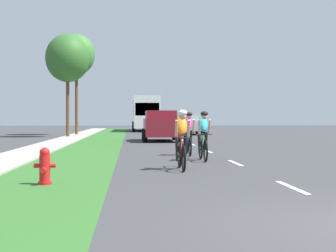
# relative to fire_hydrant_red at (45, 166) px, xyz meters

# --- Properties ---
(ground_plane) EXTENTS (120.00, 120.00, 0.00)m
(ground_plane) POSITION_rel_fire_hydrant_red_xyz_m (4.93, 15.59, -0.37)
(ground_plane) COLOR #38383A
(grass_verge) EXTENTS (2.65, 70.00, 0.01)m
(grass_verge) POSITION_rel_fire_hydrant_red_xyz_m (0.00, 15.59, -0.37)
(grass_verge) COLOR #2D6026
(grass_verge) RESTS_ON ground_plane
(sidewalk_concrete) EXTENTS (1.77, 70.00, 0.10)m
(sidewalk_concrete) POSITION_rel_fire_hydrant_red_xyz_m (-2.21, 15.59, -0.37)
(sidewalk_concrete) COLOR #9E998E
(sidewalk_concrete) RESTS_ON ground_plane
(lane_markings_center) EXTENTS (0.12, 52.71, 0.01)m
(lane_markings_center) POSITION_rel_fire_hydrant_red_xyz_m (4.93, 19.59, -0.37)
(lane_markings_center) COLOR white
(lane_markings_center) RESTS_ON ground_plane
(fire_hydrant_red) EXTENTS (0.44, 0.38, 0.76)m
(fire_hydrant_red) POSITION_rel_fire_hydrant_red_xyz_m (0.00, 0.00, 0.00)
(fire_hydrant_red) COLOR red
(fire_hydrant_red) RESTS_ON ground_plane
(cyclist_lead) EXTENTS (0.42, 1.72, 1.58)m
(cyclist_lead) POSITION_rel_fire_hydrant_red_xyz_m (3.10, 2.58, 0.44)
(cyclist_lead) COLOR black
(cyclist_lead) RESTS_ON ground_plane
(cyclist_trailing) EXTENTS (0.42, 1.72, 1.58)m
(cyclist_trailing) POSITION_rel_fire_hydrant_red_xyz_m (4.08, 5.22, 0.44)
(cyclist_trailing) COLOR black
(cyclist_trailing) RESTS_ON ground_plane
(cyclist_distant) EXTENTS (0.42, 1.72, 1.58)m
(cyclist_distant) POSITION_rel_fire_hydrant_red_xyz_m (3.86, 7.37, 0.44)
(cyclist_distant) COLOR black
(cyclist_distant) RESTS_ON ground_plane
(suv_maroon) EXTENTS (2.15, 4.70, 1.79)m
(suv_maroon) POSITION_rel_fire_hydrant_red_xyz_m (3.52, 18.26, 0.58)
(suv_maroon) COLOR maroon
(suv_maroon) RESTS_ON ground_plane
(pickup_silver) EXTENTS (2.22, 5.10, 1.64)m
(pickup_silver) POSITION_rel_fire_hydrant_red_xyz_m (6.48, 29.13, 0.46)
(pickup_silver) COLOR #A5A8AD
(pickup_silver) RESTS_ON ground_plane
(bus_white) EXTENTS (2.78, 11.60, 3.48)m
(bus_white) POSITION_rel_fire_hydrant_red_xyz_m (3.30, 40.62, 1.61)
(bus_white) COLOR silver
(bus_white) RESTS_ON ground_plane
(street_tree_near) EXTENTS (3.09, 3.09, 7.29)m
(street_tree_near) POSITION_rel_fire_hydrant_red_xyz_m (-2.68, 24.40, 5.19)
(street_tree_near) COLOR brown
(street_tree_near) RESTS_ON ground_plane
(street_tree_far) EXTENTS (2.95, 2.95, 8.03)m
(street_tree_far) POSITION_rel_fire_hydrant_red_xyz_m (-2.55, 28.72, 6.00)
(street_tree_far) COLOR brown
(street_tree_far) RESTS_ON ground_plane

